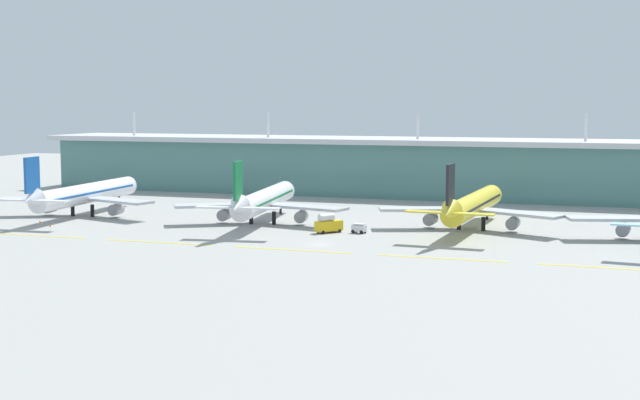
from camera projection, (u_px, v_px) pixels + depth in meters
name	position (u px, v px, depth m)	size (l,w,h in m)	color
ground_plane	(318.00, 244.00, 205.52)	(600.00, 600.00, 0.00)	#9E9E99
terminal_building	(421.00, 167.00, 311.42)	(288.00, 34.00, 29.48)	slate
airliner_nearest	(85.00, 194.00, 256.93)	(48.69, 62.75, 18.90)	white
airliner_near_middle	(264.00, 200.00, 240.31)	(48.29, 61.45, 18.90)	silver
airliner_far_middle	(473.00, 205.00, 229.09)	(48.74, 61.94, 18.90)	yellow
taxiway_stripe_west	(37.00, 236.00, 218.95)	(28.00, 0.70, 0.04)	yellow
taxiway_stripe_mid_west	(158.00, 242.00, 208.19)	(28.00, 0.70, 0.04)	yellow
taxiway_stripe_centre	(292.00, 250.00, 197.44)	(28.00, 0.70, 0.04)	yellow
taxiway_stripe_mid_east	(442.00, 259.00, 186.68)	(28.00, 0.70, 0.04)	yellow
taxiway_stripe_east	(610.00, 268.00, 175.93)	(28.00, 0.70, 0.04)	yellow
baggage_cart	(359.00, 228.00, 223.12)	(3.93, 2.73, 2.48)	silver
fuel_truck	(328.00, 224.00, 223.79)	(6.55, 7.23, 4.95)	gold
safety_cone_left_wingtip	(40.00, 222.00, 242.53)	(0.56, 0.56, 0.70)	orange
safety_cone_nose_front	(50.00, 225.00, 234.80)	(0.56, 0.56, 0.70)	orange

